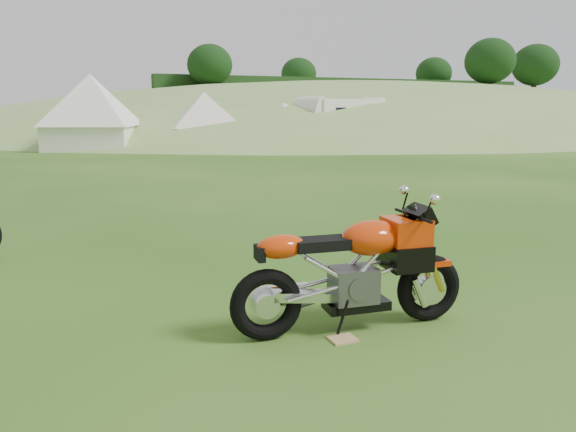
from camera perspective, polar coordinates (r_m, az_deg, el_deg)
name	(u,v)px	position (r m, az deg, el deg)	size (l,w,h in m)	color
ground	(287,299)	(5.55, -0.13, -8.41)	(120.00, 120.00, 0.00)	#1E4B10
hillside	(355,127)	(51.87, 6.83, 8.97)	(80.00, 64.00, 8.00)	#74984D
hedgerow	(355,127)	(51.87, 6.83, 8.97)	(36.00, 1.20, 8.60)	black
sport_motorcycle	(352,262)	(4.68, 6.49, -4.68)	(1.96, 0.49, 1.17)	red
plywood_board	(343,339)	(4.65, 5.60, -12.34)	(0.21, 0.17, 0.02)	tan
tent_left	(92,115)	(25.90, -19.27, 9.66)	(3.42, 3.42, 2.97)	white
tent_mid	(205,119)	(26.50, -8.46, 9.72)	(2.94, 2.94, 2.55)	silver
tent_right	(284,121)	(27.81, -0.39, 9.59)	(2.59, 2.59, 2.24)	silver
caravan	(341,121)	(28.64, 5.41, 9.59)	(4.81, 2.15, 2.25)	white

